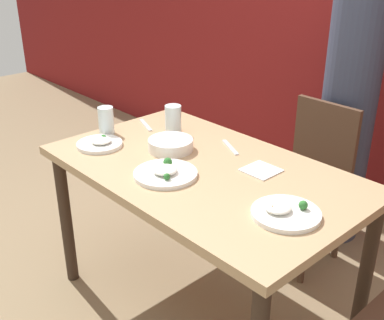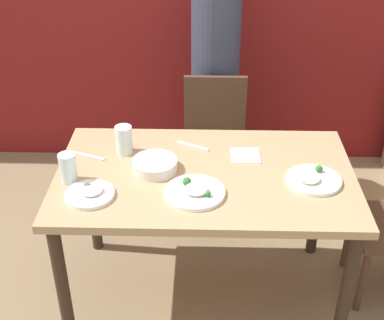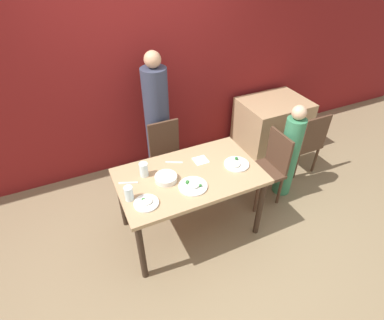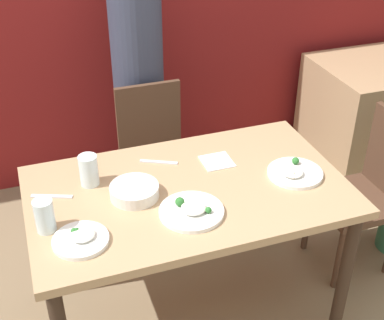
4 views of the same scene
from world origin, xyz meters
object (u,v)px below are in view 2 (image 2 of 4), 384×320
object	(u,v)px
plate_rice_adult	(195,192)
person_adult	(215,81)
glass_water_tall	(68,168)
bowl_curry	(155,165)
chair_adult_spot	(214,146)

from	to	relation	value
plate_rice_adult	person_adult	bearing A→B (deg)	85.44
plate_rice_adult	glass_water_tall	xyz separation A→B (m)	(-0.57, 0.09, 0.06)
person_adult	plate_rice_adult	xyz separation A→B (m)	(-0.10, -1.25, 0.02)
person_adult	bowl_curry	distance (m)	1.10
chair_adult_spot	person_adult	bearing A→B (deg)	90.00
chair_adult_spot	plate_rice_adult	size ratio (longest dim) A/B	3.32
chair_adult_spot	bowl_curry	bearing A→B (deg)	-111.51
person_adult	bowl_curry	world-z (taller)	person_adult
chair_adult_spot	plate_rice_adult	bearing A→B (deg)	-96.12
person_adult	glass_water_tall	xyz separation A→B (m)	(-0.67, -1.16, 0.08)
person_adult	chair_adult_spot	bearing A→B (deg)	-90.00
bowl_curry	plate_rice_adult	size ratio (longest dim) A/B	0.79
person_adult	plate_rice_adult	bearing A→B (deg)	-94.56
chair_adult_spot	glass_water_tall	distance (m)	1.14
person_adult	glass_water_tall	bearing A→B (deg)	-119.99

